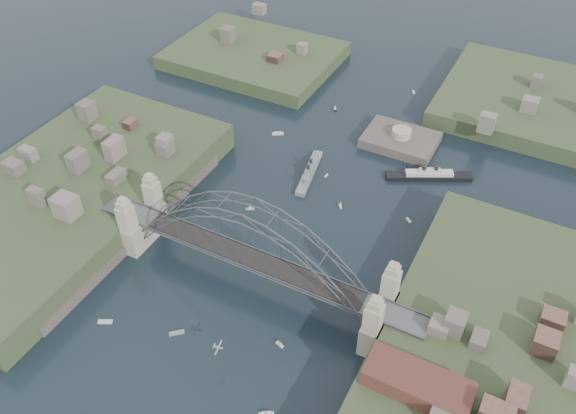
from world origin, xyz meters
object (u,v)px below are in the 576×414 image
at_px(naval_cruiser_far, 312,82).
at_px(bridge, 251,247).
at_px(ocean_liner, 429,176).
at_px(naval_cruiser_near, 309,172).
at_px(fort_island, 400,145).
at_px(wharf_shed, 418,383).

bearing_deg(naval_cruiser_far, bridge, -72.55).
bearing_deg(ocean_liner, naval_cruiser_near, -154.91).
bearing_deg(ocean_liner, naval_cruiser_far, 148.97).
xyz_separation_m(bridge, ocean_liner, (25.06, 57.81, -11.39)).
bearing_deg(fort_island, ocean_liner, -43.01).
bearing_deg(fort_island, naval_cruiser_near, -124.16).
xyz_separation_m(fort_island, wharf_shed, (32.00, -84.00, 10.34)).
height_order(naval_cruiser_far, ocean_liner, ocean_liner).
bearing_deg(naval_cruiser_near, bridge, -81.82).
bearing_deg(bridge, wharf_shed, -17.65).
height_order(bridge, ocean_liner, bridge).
relative_size(wharf_shed, naval_cruiser_near, 0.96).
distance_m(fort_island, wharf_shed, 90.48).
xyz_separation_m(naval_cruiser_near, ocean_liner, (31.27, 14.64, -0.02)).
xyz_separation_m(naval_cruiser_far, ocean_liner, (53.32, -32.07, 0.15)).
bearing_deg(ocean_liner, bridge, -113.44).
xyz_separation_m(bridge, fort_island, (12.00, 70.00, -12.66)).
height_order(wharf_shed, ocean_liner, wharf_shed).
height_order(bridge, naval_cruiser_far, bridge).
distance_m(bridge, wharf_shed, 46.23).
xyz_separation_m(fort_island, ocean_liner, (13.06, -12.19, 1.28)).
relative_size(bridge, wharf_shed, 4.20).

